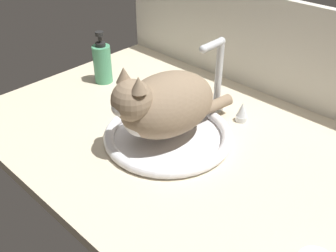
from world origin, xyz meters
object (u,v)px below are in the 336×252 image
(cat, at_px, (163,105))
(toothbrush, at_px, (145,81))
(faucet, at_px, (216,85))
(soap_pump_bottle, at_px, (102,63))
(sink_basin, at_px, (168,135))

(cat, height_order, toothbrush, cat)
(cat, relative_size, toothbrush, 2.40)
(faucet, height_order, soap_pump_bottle, faucet)
(cat, bearing_deg, faucet, 89.29)
(soap_pump_bottle, bearing_deg, toothbrush, 38.77)
(soap_pump_bottle, height_order, toothbrush, soap_pump_bottle)
(cat, bearing_deg, toothbrush, 144.51)
(cat, bearing_deg, soap_pump_bottle, 164.10)
(sink_basin, relative_size, toothbrush, 2.16)
(sink_basin, height_order, soap_pump_bottle, soap_pump_bottle)
(sink_basin, distance_m, cat, 0.10)
(cat, xyz_separation_m, soap_pump_bottle, (-0.38, 0.11, -0.04))
(faucet, relative_size, cat, 0.59)
(sink_basin, distance_m, faucet, 0.21)
(faucet, bearing_deg, cat, -90.71)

